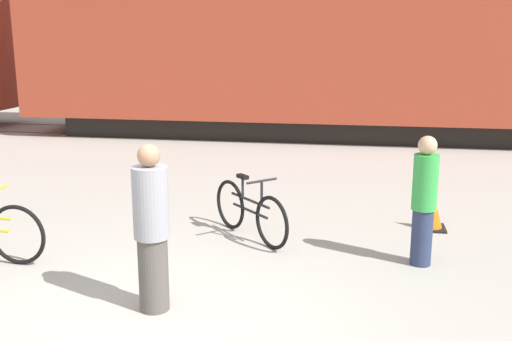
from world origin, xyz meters
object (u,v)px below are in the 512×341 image
bicycle_black (250,212)px  traffic_cone (432,211)px  person_in_grey (152,229)px  person_in_green (424,200)px  freight_train (284,20)px

bicycle_black → traffic_cone: bicycle_black is taller
person_in_grey → bicycle_black: bearing=69.6°
person_in_grey → person_in_green: 3.22m
freight_train → person_in_green: freight_train is taller
bicycle_black → person_in_green: bearing=-15.1°
bicycle_black → freight_train: bearing=94.1°
freight_train → person_in_grey: freight_train is taller
freight_train → traffic_cone: bearing=-67.9°
person_in_green → traffic_cone: (0.28, 1.40, -0.54)m
traffic_cone → bicycle_black: bearing=-161.8°
bicycle_black → person_in_grey: bearing=-103.9°
traffic_cone → person_in_grey: bearing=-134.4°
bicycle_black → person_in_grey: person_in_grey is taller
freight_train → bicycle_black: freight_train is taller
bicycle_black → person_in_green: size_ratio=0.81×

